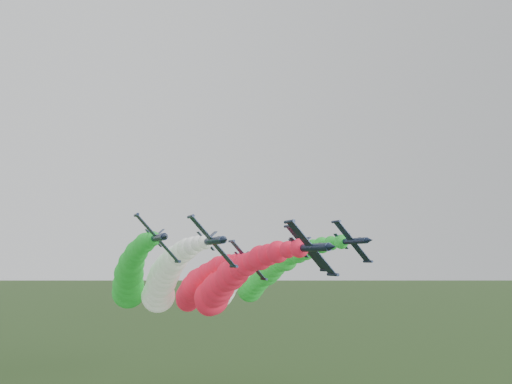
{
  "coord_description": "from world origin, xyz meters",
  "views": [
    {
      "loc": [
        -30.09,
        -72.62,
        41.66
      ],
      "look_at": [
        4.64,
        9.26,
        53.72
      ],
      "focal_mm": 35.0,
      "sensor_mm": 36.0,
      "label": 1
    }
  ],
  "objects_px": {
    "jet_outer_left": "(130,279)",
    "jet_inner_left": "(163,281)",
    "jet_inner_right": "(228,283)",
    "jet_lead": "(222,287)",
    "jet_trail": "(195,288)",
    "jet_outer_right": "(266,275)"
  },
  "relations": [
    {
      "from": "jet_lead",
      "to": "jet_outer_right",
      "type": "xyz_separation_m",
      "value": [
        19.08,
        16.43,
        2.26
      ]
    },
    {
      "from": "jet_outer_right",
      "to": "jet_trail",
      "type": "bearing_deg",
      "value": 140.55
    },
    {
      "from": "jet_outer_right",
      "to": "jet_outer_left",
      "type": "bearing_deg",
      "value": 174.72
    },
    {
      "from": "jet_inner_right",
      "to": "jet_trail",
      "type": "xyz_separation_m",
      "value": [
        -4.3,
        16.85,
        -1.95
      ]
    },
    {
      "from": "jet_trail",
      "to": "jet_inner_right",
      "type": "bearing_deg",
      "value": -75.66
    },
    {
      "from": "jet_outer_left",
      "to": "jet_inner_right",
      "type": "bearing_deg",
      "value": -14.35
    },
    {
      "from": "jet_inner_left",
      "to": "jet_trail",
      "type": "bearing_deg",
      "value": 54.83
    },
    {
      "from": "jet_inner_right",
      "to": "jet_outer_right",
      "type": "distance_m",
      "value": 13.06
    },
    {
      "from": "jet_inner_left",
      "to": "jet_inner_right",
      "type": "height_order",
      "value": "jet_inner_left"
    },
    {
      "from": "jet_trail",
      "to": "jet_outer_left",
      "type": "bearing_deg",
      "value": -153.65
    },
    {
      "from": "jet_inner_right",
      "to": "jet_outer_left",
      "type": "xyz_separation_m",
      "value": [
        -25.27,
        6.46,
        1.38
      ]
    },
    {
      "from": "jet_outer_left",
      "to": "jet_outer_right",
      "type": "bearing_deg",
      "value": -5.28
    },
    {
      "from": "jet_outer_right",
      "to": "jet_inner_left",
      "type": "bearing_deg",
      "value": -168.55
    },
    {
      "from": "jet_lead",
      "to": "jet_trail",
      "type": "bearing_deg",
      "value": 85.82
    },
    {
      "from": "jet_outer_left",
      "to": "jet_outer_right",
      "type": "relative_size",
      "value": 1.01
    },
    {
      "from": "jet_lead",
      "to": "jet_outer_right",
      "type": "height_order",
      "value": "jet_outer_right"
    },
    {
      "from": "jet_outer_left",
      "to": "jet_trail",
      "type": "height_order",
      "value": "jet_outer_left"
    },
    {
      "from": "jet_lead",
      "to": "jet_inner_right",
      "type": "xyz_separation_m",
      "value": [
        6.52,
        13.46,
        0.26
      ]
    },
    {
      "from": "jet_outer_left",
      "to": "jet_outer_right",
      "type": "height_order",
      "value": "jet_outer_left"
    },
    {
      "from": "jet_lead",
      "to": "jet_outer_right",
      "type": "relative_size",
      "value": 1.0
    },
    {
      "from": "jet_inner_right",
      "to": "jet_outer_right",
      "type": "bearing_deg",
      "value": 13.28
    },
    {
      "from": "jet_outer_left",
      "to": "jet_inner_left",
      "type": "bearing_deg",
      "value": -55.44
    }
  ]
}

